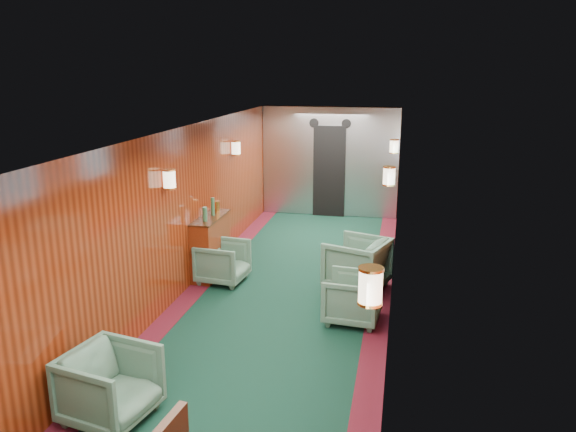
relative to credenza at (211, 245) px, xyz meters
The scene contains 9 objects.
room 2.53m from the credenza, 53.53° to the right, with size 12.00×12.10×2.40m.
bulkhead 4.37m from the credenza, 71.91° to the left, with size 2.98×0.17×2.39m.
windows_right 3.37m from the credenza, 28.92° to the right, with size 0.02×8.60×0.80m.
wall_sconces 2.24m from the credenza, 42.91° to the right, with size 2.97×7.97×0.25m.
credenza is the anchor object (origin of this frame).
armchair_left_near 3.85m from the credenza, 84.78° to the right, with size 0.74×0.76×0.69m, color #1D4436.
armchair_left_far 0.42m from the credenza, 42.86° to the right, with size 0.68×0.70×0.64m, color #1D4436.
armchair_right_near 2.68m from the credenza, 28.22° to the right, with size 0.69×0.71×0.64m, color #1D4436.
armchair_right_far 2.32m from the credenza, ahead, with size 0.82×0.84×0.77m, color #1D4436.
Camera 1 is at (1.57, -6.22, 3.20)m, focal length 35.00 mm.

